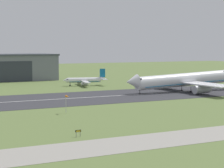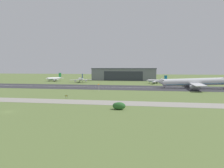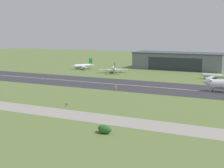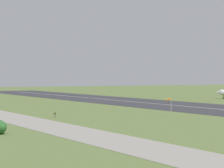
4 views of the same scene
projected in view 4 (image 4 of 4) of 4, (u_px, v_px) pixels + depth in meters
ground_plane at (87, 114)px, 160.62m from camera, size 713.02×713.02×0.00m
runway_strip at (216, 109)px, 184.75m from camera, size 473.02×40.47×0.06m
runway_centreline at (216, 109)px, 184.75m from camera, size 425.72×0.70×0.01m
taxiway_road at (10, 117)px, 149.01m from camera, size 354.77×12.66×0.05m
windsock_pole at (167, 100)px, 153.25m from camera, size 0.71×2.71×5.14m
runway_sign at (55, 114)px, 146.94m from camera, size 1.30×0.13×1.49m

